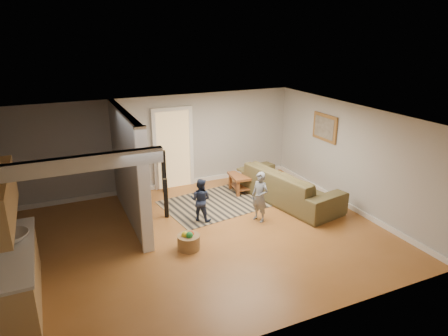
{
  "coord_description": "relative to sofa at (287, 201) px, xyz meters",
  "views": [
    {
      "loc": [
        -2.65,
        -6.93,
        4.11
      ],
      "look_at": [
        0.88,
        0.91,
        1.1
      ],
      "focal_mm": 32.0,
      "sensor_mm": 36.0,
      "label": 1
    }
  ],
  "objects": [
    {
      "name": "toddler",
      "position": [
        -2.38,
        -0.11,
        0.0
      ],
      "size": [
        0.61,
        0.6,
        0.99
      ],
      "primitive_type": "imported",
      "rotation": [
        0.0,
        0.0,
        2.41
      ],
      "color": "#1F2942",
      "rests_on": "ground"
    },
    {
      "name": "speaker_left",
      "position": [
        -3.04,
        0.36,
        0.47
      ],
      "size": [
        0.12,
        0.12,
        0.94
      ],
      "primitive_type": "cube",
      "rotation": [
        0.0,
        0.0,
        -0.36
      ],
      "color": "black",
      "rests_on": "ground"
    },
    {
      "name": "coffee_table",
      "position": [
        -0.45,
        0.98,
        0.38
      ],
      "size": [
        1.29,
        0.83,
        0.73
      ],
      "rotation": [
        0.0,
        0.0,
        -0.09
      ],
      "color": "brown",
      "rests_on": "ground"
    },
    {
      "name": "child",
      "position": [
        -1.18,
        -0.66,
        0.0
      ],
      "size": [
        0.42,
        0.49,
        1.15
      ],
      "primitive_type": "imported",
      "rotation": [
        0.0,
        0.0,
        -1.17
      ],
      "color": "gray",
      "rests_on": "ground"
    },
    {
      "name": "ground",
      "position": [
        -2.6,
        -0.84,
        0.0
      ],
      "size": [
        7.5,
        7.5,
        0.0
      ],
      "primitive_type": "plane",
      "color": "brown",
      "rests_on": "ground"
    },
    {
      "name": "speaker_right",
      "position": [
        -2.66,
        1.86,
        0.57
      ],
      "size": [
        0.13,
        0.13,
        1.14
      ],
      "primitive_type": "cube",
      "rotation": [
        0.0,
        0.0,
        -0.14
      ],
      "color": "black",
      "rests_on": "ground"
    },
    {
      "name": "tv_console",
      "position": [
        -3.54,
        1.11,
        0.62
      ],
      "size": [
        0.6,
        1.14,
        0.94
      ],
      "rotation": [
        0.0,
        0.0,
        -0.18
      ],
      "color": "brown",
      "rests_on": "ground"
    },
    {
      "name": "toy_basket",
      "position": [
        -3.05,
        -1.18,
        0.16
      ],
      "size": [
        0.45,
        0.45,
        0.4
      ],
      "color": "olive",
      "rests_on": "ground"
    },
    {
      "name": "area_rug",
      "position": [
        -1.74,
        0.57,
        0.01
      ],
      "size": [
        2.69,
        2.13,
        0.01
      ],
      "primitive_type": "cube",
      "rotation": [
        0.0,
        0.0,
        0.15
      ],
      "color": "black",
      "rests_on": "ground"
    },
    {
      "name": "room_shell",
      "position": [
        -3.67,
        -0.41,
        1.46
      ],
      "size": [
        7.54,
        6.02,
        2.52
      ],
      "color": "#A9A7A2",
      "rests_on": "ground"
    },
    {
      "name": "sofa",
      "position": [
        0.0,
        0.0,
        0.0
      ],
      "size": [
        1.63,
        3.0,
        0.83
      ],
      "primitive_type": "imported",
      "rotation": [
        0.0,
        0.0,
        1.76
      ],
      "color": "#474123",
      "rests_on": "ground"
    }
  ]
}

